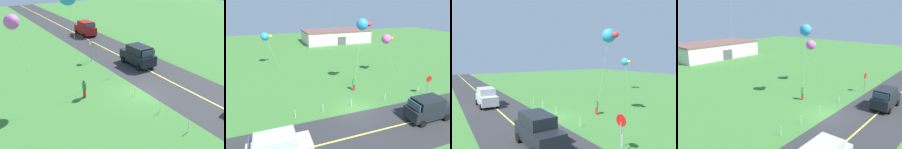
{
  "view_description": "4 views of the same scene",
  "coord_description": "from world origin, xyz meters",
  "views": [
    {
      "loc": [
        -15.59,
        12.52,
        10.34
      ],
      "look_at": [
        -1.03,
        3.55,
        2.98
      ],
      "focal_mm": 40.94,
      "sensor_mm": 36.0,
      "label": 1
    },
    {
      "loc": [
        -8.1,
        -16.24,
        10.51
      ],
      "look_at": [
        -1.41,
        1.36,
        3.66
      ],
      "focal_mm": 31.28,
      "sensor_mm": 36.0,
      "label": 2
    },
    {
      "loc": [
        18.14,
        -9.6,
        6.12
      ],
      "look_at": [
        0.4,
        1.36,
        4.29
      ],
      "focal_mm": 32.71,
      "sensor_mm": 36.0,
      "label": 3
    },
    {
      "loc": [
        -19.58,
        -11.44,
        10.19
      ],
      "look_at": [
        -0.72,
        4.2,
        3.72
      ],
      "focal_mm": 37.77,
      "sensor_mm": 36.0,
      "label": 4
    }
  ],
  "objects": [
    {
      "name": "ground_plane",
      "position": [
        0.0,
        0.0,
        -0.05
      ],
      "size": [
        120.0,
        120.0,
        0.1
      ],
      "primitive_type": "cube",
      "color": "#3D7533"
    },
    {
      "name": "asphalt_road",
      "position": [
        0.0,
        -4.0,
        0.0
      ],
      "size": [
        120.0,
        7.0,
        0.0
      ],
      "primitive_type": "cube",
      "color": "#2D2D30",
      "rests_on": "ground"
    },
    {
      "name": "road_centre_stripe",
      "position": [
        0.0,
        -4.0,
        0.01
      ],
      "size": [
        120.0,
        0.16,
        0.0
      ],
      "primitive_type": "cube",
      "color": "#E5E04C",
      "rests_on": "asphalt_road"
    },
    {
      "name": "car_suv_foreground",
      "position": [
        5.74,
        -4.02,
        1.15
      ],
      "size": [
        4.4,
        2.12,
        2.24
      ],
      "color": "black",
      "rests_on": "ground"
    },
    {
      "name": "car_parked_west_near",
      "position": [
        -8.05,
        -4.68,
        1.15
      ],
      "size": [
        4.4,
        2.12,
        2.24
      ],
      "color": "#B7B7BC",
      "rests_on": "ground"
    },
    {
      "name": "stop_sign",
      "position": [
        9.5,
        -0.1,
        1.8
      ],
      "size": [
        0.76,
        0.08,
        2.56
      ],
      "color": "gray",
      "rests_on": "ground"
    },
    {
      "name": "person_adult_near",
      "position": [
        1.95,
        4.44,
        0.86
      ],
      "size": [
        0.58,
        0.22,
        1.6
      ],
      "rotation": [
        0.0,
        0.0,
        3.09
      ],
      "color": "red",
      "rests_on": "ground"
    },
    {
      "name": "kite_red_low",
      "position": [
        3.11,
        4.96,
        8.21
      ],
      "size": [
        2.3,
        1.4,
        8.91
      ],
      "color": "silver",
      "rests_on": "ground"
    },
    {
      "name": "kite_blue_mid",
      "position": [
        8.87,
        8.18,
        5.61
      ],
      "size": [
        1.92,
        2.16,
        6.31
      ],
      "color": "silver",
      "rests_on": "ground"
    },
    {
      "name": "kite_green_far",
      "position": [
        -7.82,
        19.67,
        5.2
      ],
      "size": [
        2.46,
        1.8,
        5.9
      ],
      "color": "silver",
      "rests_on": "ground"
    },
    {
      "name": "warehouse_distant",
      "position": [
        11.43,
        37.28,
        1.75
      ],
      "size": [
        18.36,
        10.2,
        3.5
      ],
      "color": "beige",
      "rests_on": "ground"
    },
    {
      "name": "fence_post_0",
      "position": [
        -6.14,
        0.7,
        0.45
      ],
      "size": [
        0.05,
        0.05,
        0.9
      ],
      "primitive_type": "cylinder",
      "color": "silver",
      "rests_on": "ground"
    },
    {
      "name": "fence_post_1",
      "position": [
        -3.3,
        0.7,
        0.45
      ],
      "size": [
        0.05,
        0.05,
        0.9
      ],
      "primitive_type": "cylinder",
      "color": "silver",
      "rests_on": "ground"
    },
    {
      "name": "fence_post_2",
      "position": [
        -0.1,
        0.7,
        0.45
      ],
      "size": [
        0.05,
        0.05,
        0.9
      ],
      "primitive_type": "cylinder",
      "color": "silver",
      "rests_on": "ground"
    },
    {
      "name": "fence_post_3",
      "position": [
        4.14,
        0.7,
        0.45
      ],
      "size": [
        0.05,
        0.05,
        0.9
      ],
      "primitive_type": "cylinder",
      "color": "silver",
      "rests_on": "ground"
    },
    {
      "name": "fence_post_4",
      "position": [
        4.13,
        0.7,
        0.45
      ],
      "size": [
        0.05,
        0.05,
        0.9
      ],
      "primitive_type": "cylinder",
      "color": "silver",
      "rests_on": "ground"
    },
    {
      "name": "fence_post_5",
      "position": [
        8.9,
        0.7,
        0.45
      ],
      "size": [
        0.05,
        0.05,
        0.9
      ],
      "primitive_type": "cylinder",
      "color": "silver",
      "rests_on": "ground"
    }
  ]
}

